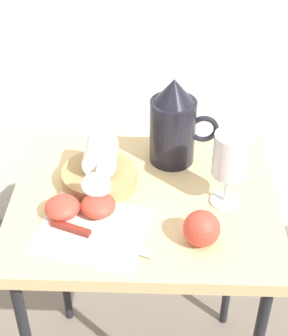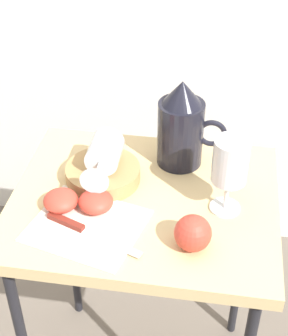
# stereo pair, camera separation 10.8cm
# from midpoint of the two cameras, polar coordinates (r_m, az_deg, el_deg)

# --- Properties ---
(table) EXTENTS (0.57, 0.47, 0.67)m
(table) POSITION_cam_midpoint_polar(r_m,az_deg,el_deg) (1.18, -2.64, -5.79)
(table) COLOR tan
(table) RESTS_ON ground_plane
(linen_napkin) EXTENTS (0.25, 0.23, 0.00)m
(linen_napkin) POSITION_cam_midpoint_polar(r_m,az_deg,el_deg) (1.07, -8.50, -6.75)
(linen_napkin) COLOR silver
(linen_napkin) RESTS_ON table
(basket_tray) EXTENTS (0.16, 0.16, 0.03)m
(basket_tray) POSITION_cam_midpoint_polar(r_m,az_deg,el_deg) (1.17, -7.45, -1.06)
(basket_tray) COLOR #AD8451
(basket_tray) RESTS_ON table
(pitcher) EXTENTS (0.16, 0.10, 0.21)m
(pitcher) POSITION_cam_midpoint_polar(r_m,az_deg,el_deg) (1.20, 0.56, 4.15)
(pitcher) COLOR black
(pitcher) RESTS_ON table
(wine_glass_upright) EXTENTS (0.07, 0.07, 0.17)m
(wine_glass_upright) POSITION_cam_midpoint_polar(r_m,az_deg,el_deg) (1.06, 6.35, 0.88)
(wine_glass_upright) COLOR silver
(wine_glass_upright) RESTS_ON table
(wine_glass_tipped_near) EXTENTS (0.07, 0.15, 0.07)m
(wine_glass_tipped_near) POSITION_cam_midpoint_polar(r_m,az_deg,el_deg) (1.14, -7.40, 1.20)
(wine_glass_tipped_near) COLOR silver
(wine_glass_tipped_near) RESTS_ON basket_tray
(apple_half_left) EXTENTS (0.07, 0.07, 0.04)m
(apple_half_left) POSITION_cam_midpoint_polar(r_m,az_deg,el_deg) (1.10, -11.58, -4.28)
(apple_half_left) COLOR #CC3D2D
(apple_half_left) RESTS_ON linen_napkin
(apple_half_right) EXTENTS (0.07, 0.07, 0.04)m
(apple_half_right) POSITION_cam_midpoint_polar(r_m,az_deg,el_deg) (1.09, -7.80, -4.12)
(apple_half_right) COLOR #CC3D2D
(apple_half_right) RESTS_ON linen_napkin
(apple_whole) EXTENTS (0.07, 0.07, 0.07)m
(apple_whole) POSITION_cam_midpoint_polar(r_m,az_deg,el_deg) (1.01, 3.14, -6.63)
(apple_whole) COLOR #CC3D2D
(apple_whole) RESTS_ON table
(knife) EXTENTS (0.21, 0.09, 0.01)m
(knife) POSITION_cam_midpoint_polar(r_m,az_deg,el_deg) (1.05, -9.22, -7.06)
(knife) COLOR silver
(knife) RESTS_ON linen_napkin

